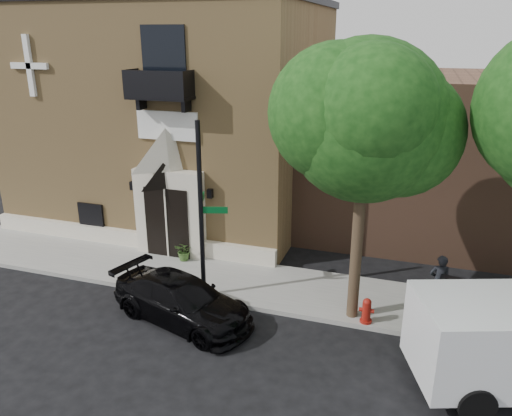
{
  "coord_description": "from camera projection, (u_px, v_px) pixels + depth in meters",
  "views": [
    {
      "loc": [
        7.29,
        -12.5,
        7.95
      ],
      "look_at": [
        2.54,
        2.0,
        2.57
      ],
      "focal_mm": 35.0,
      "sensor_mm": 36.0,
      "label": 1
    }
  ],
  "objects": [
    {
      "name": "church",
      "position": [
        181.0,
        110.0,
        22.45
      ],
      "size": [
        12.2,
        11.01,
        9.3
      ],
      "color": "tan",
      "rests_on": "ground"
    },
    {
      "name": "sidewalk",
      "position": [
        209.0,
        277.0,
        17.01
      ],
      "size": [
        42.0,
        3.0,
        0.15
      ],
      "primitive_type": "cube",
      "color": "gray",
      "rests_on": "ground"
    },
    {
      "name": "pedestrian_near",
      "position": [
        439.0,
        281.0,
        14.79
      ],
      "size": [
        0.67,
        0.51,
        1.67
      ],
      "primitive_type": "imported",
      "rotation": [
        0.0,
        0.0,
        3.34
      ],
      "color": "black",
      "rests_on": "sidewalk"
    },
    {
      "name": "black_sedan",
      "position": [
        182.0,
        300.0,
        14.4
      ],
      "size": [
        4.83,
        3.06,
        1.3
      ],
      "primitive_type": "imported",
      "rotation": [
        0.0,
        0.0,
        1.28
      ],
      "color": "black",
      "rests_on": "ground"
    },
    {
      "name": "ground",
      "position": [
        161.0,
        295.0,
        15.99
      ],
      "size": [
        120.0,
        120.0,
        0.0
      ],
      "primitive_type": "plane",
      "color": "black",
      "rests_on": "ground"
    },
    {
      "name": "planter",
      "position": [
        185.0,
        251.0,
        17.98
      ],
      "size": [
        0.67,
        0.58,
        0.73
      ],
      "primitive_type": "imported",
      "rotation": [
        0.0,
        0.0,
        -0.02
      ],
      "color": "#42682A",
      "rests_on": "sidewalk"
    },
    {
      "name": "fire_hydrant",
      "position": [
        366.0,
        311.0,
        14.11
      ],
      "size": [
        0.43,
        0.34,
        0.75
      ],
      "color": "maroon",
      "rests_on": "sidewalk"
    },
    {
      "name": "street_sign",
      "position": [
        202.0,
        212.0,
        14.8
      ],
      "size": [
        1.02,
        0.85,
        5.5
      ],
      "rotation": [
        0.0,
        0.0,
        0.29
      ],
      "color": "black",
      "rests_on": "sidewalk"
    },
    {
      "name": "dumpster",
      "position": [
        471.0,
        308.0,
        13.77
      ],
      "size": [
        2.0,
        1.33,
        1.22
      ],
      "rotation": [
        0.0,
        0.0,
        -0.16
      ],
      "color": "#103C1C",
      "rests_on": "sidewalk"
    },
    {
      "name": "street_tree_left",
      "position": [
        367.0,
        120.0,
        12.58
      ],
      "size": [
        4.97,
        4.38,
        7.77
      ],
      "color": "#38281C",
      "rests_on": "sidewalk"
    }
  ]
}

